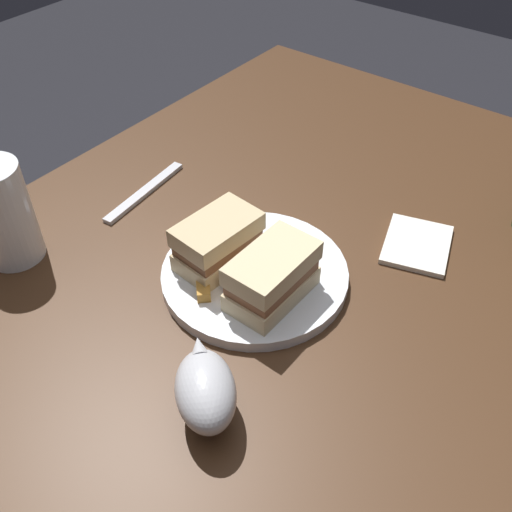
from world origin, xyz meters
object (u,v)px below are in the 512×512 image
object	(u,v)px
plate	(255,274)
sandwich_half_left	(218,242)
gravy_boat	(205,390)
sandwich_half_right	(272,276)
napkin	(417,244)
fork	(145,192)
pint_glass	(5,220)

from	to	relation	value
plate	sandwich_half_left	bearing A→B (deg)	-72.97
sandwich_half_left	gravy_boat	xyz separation A→B (m)	(0.18, 0.14, -0.01)
sandwich_half_left	sandwich_half_right	size ratio (longest dim) A/B	0.99
sandwich_half_right	napkin	distance (m)	0.25
napkin	fork	bearing A→B (deg)	-69.77
plate	fork	bearing A→B (deg)	-100.04
sandwich_half_right	gravy_boat	xyz separation A→B (m)	(0.17, 0.04, -0.01)
plate	gravy_boat	world-z (taller)	gravy_boat
sandwich_half_right	fork	bearing A→B (deg)	-102.99
sandwich_half_right	gravy_boat	world-z (taller)	sandwich_half_right
pint_glass	plate	bearing A→B (deg)	119.15
gravy_boat	napkin	xyz separation A→B (m)	(-0.39, 0.06, -0.04)
sandwich_half_left	napkin	xyz separation A→B (m)	(-0.21, 0.20, -0.05)
fork	napkin	bearing A→B (deg)	104.08
sandwich_half_left	napkin	size ratio (longest dim) A/B	1.08
plate	pint_glass	xyz separation A→B (m)	(0.17, -0.30, 0.05)
sandwich_half_left	pint_glass	bearing A→B (deg)	-58.69
sandwich_half_left	fork	world-z (taller)	sandwich_half_left
plate	napkin	bearing A→B (deg)	143.20
sandwich_half_right	napkin	xyz separation A→B (m)	(-0.22, 0.10, -0.05)
gravy_boat	napkin	world-z (taller)	gravy_boat
gravy_boat	pint_glass	bearing A→B (deg)	-94.42
sandwich_half_right	gravy_boat	distance (m)	0.18
plate	fork	xyz separation A→B (m)	(-0.05, -0.26, -0.00)
gravy_boat	napkin	size ratio (longest dim) A/B	1.08
pint_glass	sandwich_half_right	bearing A→B (deg)	112.40
napkin	plate	bearing A→B (deg)	-36.80
pint_glass	napkin	bearing A→B (deg)	129.11
gravy_boat	fork	distance (m)	0.42
plate	sandwich_half_right	bearing A→B (deg)	62.05
gravy_boat	fork	world-z (taller)	gravy_boat
plate	napkin	world-z (taller)	plate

